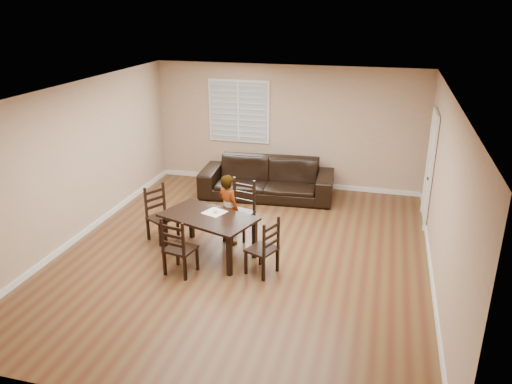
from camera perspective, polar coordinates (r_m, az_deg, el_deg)
ground at (r=8.41m, az=-1.41°, el=-7.07°), size 7.00×7.00×0.00m
room at (r=7.88m, az=-0.91°, el=5.16°), size 6.04×7.04×2.72m
dining_table at (r=8.14m, az=-5.47°, el=-3.30°), size 1.71×1.30×0.71m
chair_near at (r=8.92m, az=-1.56°, el=-2.05°), size 0.55×0.53×1.03m
chair_far at (r=7.68m, az=-9.12°, el=-6.64°), size 0.50×0.47×0.95m
chair_left at (r=8.95m, az=-11.12°, el=-2.54°), size 0.57×0.58×0.98m
chair_right at (r=7.61m, az=1.34°, el=-6.67°), size 0.52×0.54×0.93m
child at (r=8.53m, az=-3.16°, el=-2.00°), size 0.55×0.49×1.26m
napkin at (r=8.23m, az=-4.75°, el=-2.32°), size 0.42×0.42×0.00m
donut at (r=8.21m, az=-4.65°, el=-2.23°), size 0.09×0.09×0.03m
sofa at (r=10.65m, az=1.25°, el=1.55°), size 2.87×1.29×0.82m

